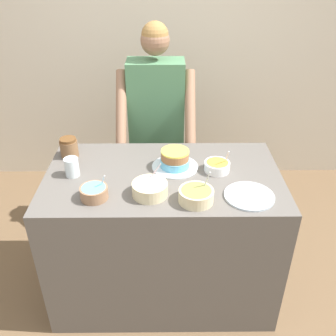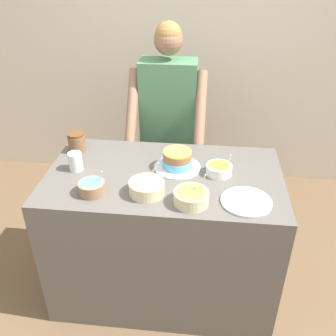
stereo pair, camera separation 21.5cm
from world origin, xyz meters
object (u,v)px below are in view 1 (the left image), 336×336
(frosting_bowl_pink, at_px, (150,188))
(stoneware_jar, at_px, (69,148))
(frosting_bowl_blue, at_px, (94,192))
(frosting_bowl_orange, at_px, (217,166))
(person_baker, at_px, (156,115))
(drinking_glass, at_px, (72,167))
(cake, at_px, (175,160))
(frosting_bowl_olive, at_px, (196,195))
(ceramic_plate, at_px, (249,196))

(frosting_bowl_pink, relative_size, stoneware_jar, 1.54)
(frosting_bowl_blue, bearing_deg, frosting_bowl_orange, 21.51)
(person_baker, bearing_deg, frosting_bowl_blue, -108.35)
(person_baker, relative_size, drinking_glass, 14.74)
(cake, distance_m, frosting_bowl_pink, 0.32)
(frosting_bowl_olive, height_order, ceramic_plate, frosting_bowl_olive)
(frosting_bowl_orange, bearing_deg, frosting_bowl_pink, -148.05)
(frosting_bowl_orange, distance_m, ceramic_plate, 0.31)
(person_baker, distance_m, cake, 0.66)
(frosting_bowl_blue, relative_size, ceramic_plate, 0.55)
(frosting_bowl_olive, bearing_deg, person_baker, 102.94)
(frosting_bowl_orange, relative_size, drinking_glass, 1.35)
(frosting_bowl_orange, height_order, frosting_bowl_olive, frosting_bowl_olive)
(frosting_bowl_blue, relative_size, drinking_glass, 1.33)
(cake, bearing_deg, person_baker, 100.95)
(frosting_bowl_orange, bearing_deg, cake, 170.82)
(person_baker, bearing_deg, frosting_bowl_pink, -91.14)
(person_baker, xyz_separation_m, drinking_glass, (-0.48, -0.73, -0.01))
(drinking_glass, xyz_separation_m, ceramic_plate, (1.00, -0.23, -0.05))
(ceramic_plate, bearing_deg, stoneware_jar, 156.71)
(frosting_bowl_olive, distance_m, drinking_glass, 0.76)
(cake, relative_size, frosting_bowl_blue, 1.89)
(cake, relative_size, drinking_glass, 2.50)
(cake, height_order, ceramic_plate, cake)
(person_baker, relative_size, frosting_bowl_pink, 8.55)
(frosting_bowl_orange, relative_size, frosting_bowl_pink, 0.78)
(frosting_bowl_orange, relative_size, ceramic_plate, 0.56)
(frosting_bowl_orange, xyz_separation_m, frosting_bowl_olive, (-0.15, -0.31, 0.01))
(stoneware_jar, bearing_deg, cake, -12.32)
(frosting_bowl_pink, bearing_deg, frosting_bowl_blue, -174.83)
(person_baker, distance_m, frosting_bowl_pink, 0.93)
(frosting_bowl_pink, distance_m, frosting_bowl_blue, 0.30)
(frosting_bowl_olive, distance_m, ceramic_plate, 0.30)
(frosting_bowl_pink, bearing_deg, person_baker, 88.86)
(person_baker, xyz_separation_m, ceramic_plate, (0.52, -0.96, -0.06))
(drinking_glass, bearing_deg, frosting_bowl_pink, -23.55)
(cake, height_order, frosting_bowl_blue, frosting_bowl_blue)
(ceramic_plate, xyz_separation_m, stoneware_jar, (-1.07, 0.46, 0.06))
(frosting_bowl_pink, distance_m, ceramic_plate, 0.54)
(stoneware_jar, bearing_deg, drinking_glass, -74.09)
(drinking_glass, bearing_deg, frosting_bowl_orange, 2.95)
(frosting_bowl_olive, height_order, drinking_glass, frosting_bowl_olive)
(cake, xyz_separation_m, stoneware_jar, (-0.67, 0.15, 0.01))
(person_baker, relative_size, frosting_bowl_blue, 11.11)
(person_baker, height_order, drinking_glass, person_baker)
(frosting_bowl_olive, bearing_deg, frosting_bowl_orange, 64.29)
(frosting_bowl_blue, xyz_separation_m, stoneware_jar, (-0.23, 0.46, 0.02))
(frosting_bowl_olive, xyz_separation_m, drinking_glass, (-0.71, 0.26, 0.02))
(cake, bearing_deg, stoneware_jar, 167.68)
(frosting_bowl_blue, distance_m, drinking_glass, 0.28)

